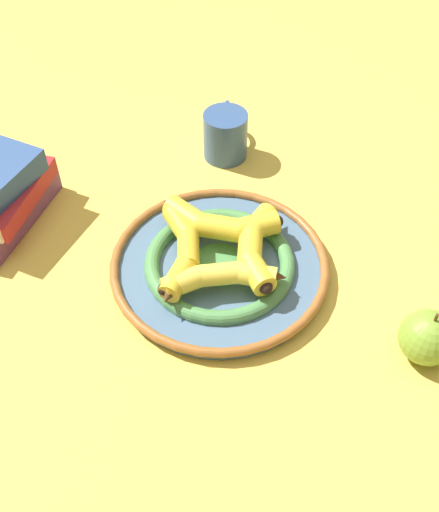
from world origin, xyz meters
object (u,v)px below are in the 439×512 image
at_px(banana_a, 222,277).
at_px(banana_c, 218,223).
at_px(decorative_bowl, 220,265).
at_px(banana_d, 255,245).
at_px(apple, 427,337).
at_px(coffee_mug, 225,134).
at_px(banana_b, 183,252).

xyz_separation_m(banana_a, banana_c, (0.10, 0.04, 0.00)).
bearing_deg(decorative_bowl, banana_d, -59.38).
distance_m(decorative_bowl, apple, 0.31).
relative_size(decorative_bowl, banana_c, 1.66).
relative_size(banana_a, apple, 1.90).
height_order(banana_c, apple, apple).
bearing_deg(decorative_bowl, apple, -97.07).
bearing_deg(coffee_mug, banana_a, -178.47).
relative_size(decorative_bowl, banana_a, 1.97).
xyz_separation_m(decorative_bowl, banana_a, (-0.05, -0.02, 0.03)).
relative_size(banana_b, coffee_mug, 1.45).
height_order(decorative_bowl, banana_b, banana_b).
bearing_deg(coffee_mug, banana_b, 170.37).
distance_m(decorative_bowl, banana_d, 0.06).
xyz_separation_m(banana_b, banana_d, (0.05, -0.09, 0.00)).
relative_size(banana_c, coffee_mug, 1.60).
xyz_separation_m(banana_b, banana_c, (0.07, -0.03, 0.00)).
bearing_deg(banana_b, apple, -116.27).
distance_m(banana_a, apple, 0.29).
bearing_deg(apple, banana_c, 74.92).
bearing_deg(banana_b, coffee_mug, -15.08).
distance_m(banana_c, banana_d, 0.07).
bearing_deg(banana_a, banana_b, -46.89).
height_order(decorative_bowl, banana_d, banana_d).
bearing_deg(apple, banana_b, 87.45).
bearing_deg(banana_c, decorative_bowl, -74.79).
bearing_deg(banana_a, banana_d, -137.05).
relative_size(banana_a, banana_d, 0.96).
height_order(banana_a, apple, apple).
distance_m(decorative_bowl, banana_c, 0.07).
xyz_separation_m(banana_d, coffee_mug, (0.24, 0.14, -0.00)).
xyz_separation_m(banana_c, apple, (-0.09, -0.33, -0.01)).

